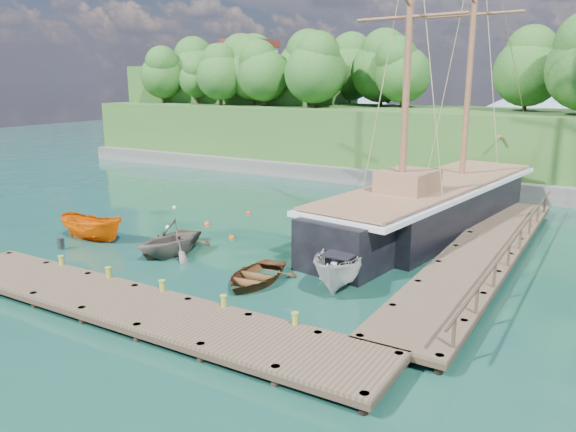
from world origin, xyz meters
name	(u,v)px	position (x,y,z in m)	size (l,w,h in m)	color
ground	(206,262)	(0.00, 0.00, 0.00)	(160.00, 160.00, 0.00)	#153D34
dock_near	(136,307)	(2.00, -6.50, 0.43)	(20.00, 3.20, 1.10)	#49372A
dock_east	(482,252)	(11.50, 7.00, 0.43)	(3.20, 24.00, 1.10)	#49372A
bollard_0	(63,278)	(-4.00, -5.10, 0.00)	(0.26, 0.26, 0.45)	olive
bollard_1	(110,291)	(-1.00, -5.10, 0.00)	(0.26, 0.26, 0.45)	olive
bollard_2	(163,305)	(2.00, -5.10, 0.00)	(0.26, 0.26, 0.45)	olive
bollard_3	(224,322)	(5.00, -5.10, 0.00)	(0.26, 0.26, 0.45)	olive
bollard_4	(295,341)	(8.00, -5.10, 0.00)	(0.26, 0.26, 0.45)	olive
rowboat_0	(169,250)	(-2.85, 0.48, 0.00)	(3.25, 4.55, 0.94)	#543224
rowboat_1	(172,256)	(-2.08, -0.15, 0.00)	(3.28, 3.80, 2.00)	#5C554C
rowboat_2	(255,282)	(3.65, -1.13, 0.00)	(2.89, 4.04, 0.84)	#513118
motorboat_orange	(94,240)	(-7.65, -0.29, 0.00)	(1.59, 4.23, 1.63)	#E45B00
cabin_boat_white	(341,285)	(7.00, 0.52, 0.00)	(1.90, 5.06, 1.96)	beige
schooner	(433,209)	(7.52, 11.85, 1.17)	(8.04, 28.50, 21.11)	black
mooring_buoy_0	(168,228)	(-5.98, 3.80, 0.00)	(0.28, 0.28, 0.28)	white
mooring_buoy_1	(207,225)	(-4.46, 5.61, 0.00)	(0.35, 0.35, 0.35)	#EC4614
mooring_buoy_2	(232,238)	(-1.37, 3.95, 0.00)	(0.34, 0.34, 0.34)	#E83A0C
mooring_buoy_3	(338,245)	(4.32, 5.74, 0.00)	(0.36, 0.36, 0.36)	silver
mooring_buoy_4	(249,214)	(-3.91, 9.25, 0.00)	(0.33, 0.33, 0.33)	red
mooring_buoy_5	(312,215)	(-0.16, 11.12, 0.00)	(0.30, 0.30, 0.30)	#DC461C
mooring_buoy_6	(174,208)	(-9.27, 8.01, 0.00)	(0.28, 0.28, 0.28)	silver
headland	(298,109)	(-12.88, 31.36, 5.54)	(51.00, 19.31, 12.90)	#474744
distant_ridge	(531,108)	(4.30, 70.00, 4.35)	(117.00, 40.00, 10.00)	#728CA5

